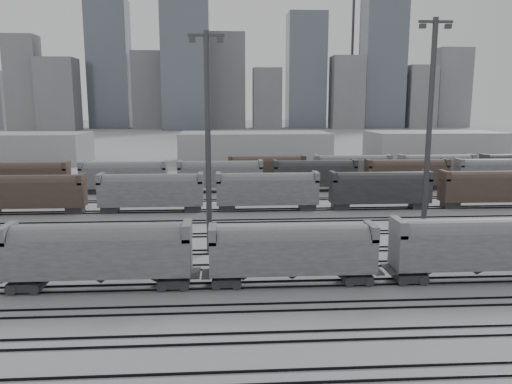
{
  "coord_description": "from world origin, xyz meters",
  "views": [
    {
      "loc": [
        1.55,
        -40.35,
        15.64
      ],
      "look_at": [
        5.86,
        25.13,
        4.0
      ],
      "focal_mm": 35.0,
      "sensor_mm": 36.0,
      "label": 1
    }
  ],
  "objects": [
    {
      "name": "ground",
      "position": [
        0.0,
        0.0,
        0.0
      ],
      "size": [
        900.0,
        900.0,
        0.0
      ],
      "primitive_type": "plane",
      "color": "#AAAAAE",
      "rests_on": "ground"
    },
    {
      "name": "tracks",
      "position": [
        0.0,
        17.5,
        0.08
      ],
      "size": [
        220.0,
        71.5,
        0.16
      ],
      "color": "black",
      "rests_on": "ground"
    },
    {
      "name": "hopper_car_a",
      "position": [
        -9.0,
        1.0,
        3.43
      ],
      "size": [
        15.54,
        3.09,
        5.56
      ],
      "color": "#242426",
      "rests_on": "ground"
    },
    {
      "name": "hopper_car_b",
      "position": [
        7.45,
        1.0,
        3.2
      ],
      "size": [
        14.47,
        2.87,
        5.17
      ],
      "color": "#242426",
      "rests_on": "ground"
    },
    {
      "name": "hopper_car_c",
      "position": [
        24.12,
        1.0,
        3.43
      ],
      "size": [
        15.51,
        3.08,
        5.55
      ],
      "color": "#242426",
      "rests_on": "ground"
    },
    {
      "name": "light_mast_c",
      "position": [
        -0.01,
        11.34,
        12.1
      ],
      "size": [
        3.65,
        0.58,
        22.8
      ],
      "color": "#39393C",
      "rests_on": "ground"
    },
    {
      "name": "light_mast_d",
      "position": [
        26.63,
        19.19,
        13.6
      ],
      "size": [
        4.1,
        0.66,
        25.64
      ],
      "color": "#39393C",
      "rests_on": "ground"
    },
    {
      "name": "bg_string_near",
      "position": [
        8.0,
        32.0,
        2.8
      ],
      "size": [
        151.0,
        3.0,
        5.6
      ],
      "color": "gray",
      "rests_on": "ground"
    },
    {
      "name": "bg_string_mid",
      "position": [
        18.0,
        48.0,
        2.8
      ],
      "size": [
        151.0,
        3.0,
        5.6
      ],
      "color": "#242426",
      "rests_on": "ground"
    },
    {
      "name": "bg_string_far",
      "position": [
        35.5,
        56.0,
        2.8
      ],
      "size": [
        66.0,
        3.0,
        5.6
      ],
      "color": "#4D3930",
      "rests_on": "ground"
    },
    {
      "name": "warehouse_mid",
      "position": [
        10.0,
        95.0,
        4.0
      ],
      "size": [
        40.0,
        18.0,
        8.0
      ],
      "primitive_type": "cube",
      "color": "#ADADAF",
      "rests_on": "ground"
    },
    {
      "name": "warehouse_right",
      "position": [
        60.0,
        95.0,
        4.0
      ],
      "size": [
        35.0,
        18.0,
        8.0
      ],
      "primitive_type": "cube",
      "color": "#ADADAF",
      "rests_on": "ground"
    },
    {
      "name": "skyline",
      "position": [
        10.84,
        280.0,
        34.73
      ],
      "size": [
        316.0,
        22.4,
        95.0
      ],
      "color": "gray",
      "rests_on": "ground"
    },
    {
      "name": "crane_left",
      "position": [
        -28.74,
        305.0,
        57.39
      ],
      "size": [
        42.0,
        1.8,
        100.0
      ],
      "color": "#39393C",
      "rests_on": "ground"
    },
    {
      "name": "crane_right",
      "position": [
        91.26,
        305.0,
        57.39
      ],
      "size": [
        42.0,
        1.8,
        100.0
      ],
      "color": "#39393C",
      "rests_on": "ground"
    }
  ]
}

